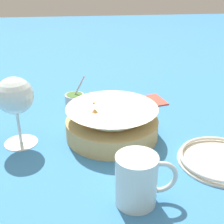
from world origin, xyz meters
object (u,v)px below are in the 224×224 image
at_px(sauce_cup, 75,100).
at_px(beer_mug, 137,181).
at_px(wine_glass, 15,98).
at_px(food_basket, 112,123).
at_px(side_plate, 221,159).

xyz_separation_m(sauce_cup, beer_mug, (0.10, -0.42, 0.02)).
relative_size(sauce_cup, wine_glass, 0.58).
xyz_separation_m(food_basket, sauce_cup, (-0.09, 0.19, -0.01)).
bearing_deg(sauce_cup, side_plate, -47.09).
relative_size(food_basket, sauce_cup, 2.36).
distance_m(sauce_cup, wine_glass, 0.25).
relative_size(food_basket, beer_mug, 2.01).
distance_m(food_basket, wine_glass, 0.23).
distance_m(wine_glass, side_plate, 0.46).
xyz_separation_m(sauce_cup, side_plate, (0.30, -0.33, -0.01)).
height_order(food_basket, wine_glass, wine_glass).
bearing_deg(food_basket, beer_mug, -86.06).
distance_m(sauce_cup, beer_mug, 0.44).
bearing_deg(sauce_cup, beer_mug, -76.25).
bearing_deg(beer_mug, sauce_cup, 103.75).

